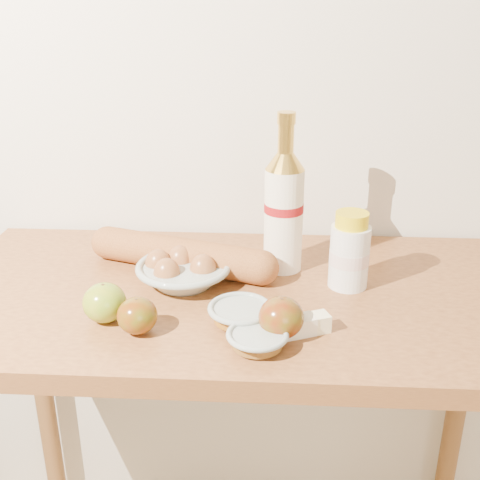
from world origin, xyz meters
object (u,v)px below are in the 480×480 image
bourbon_bottle (284,208)px  baguette (181,254)px  cream_bottle (349,253)px  table (241,343)px  egg_bowl (183,270)px

bourbon_bottle → baguette: 0.24m
cream_bottle → baguette: 0.35m
table → baguette: baguette is taller
egg_bowl → baguette: baguette is taller
egg_bowl → baguette: 0.06m
bourbon_bottle → cream_bottle: (0.13, -0.07, -0.06)m
table → cream_bottle: cream_bottle is taller
table → baguette: 0.22m
cream_bottle → baguette: size_ratio=0.36×
cream_bottle → egg_bowl: bearing=172.4°
egg_bowl → cream_bottle: bearing=1.2°
bourbon_bottle → baguette: bourbon_bottle is taller
table → cream_bottle: size_ratio=7.71×
table → bourbon_bottle: bourbon_bottle is taller
egg_bowl → baguette: (-0.01, 0.06, 0.01)m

